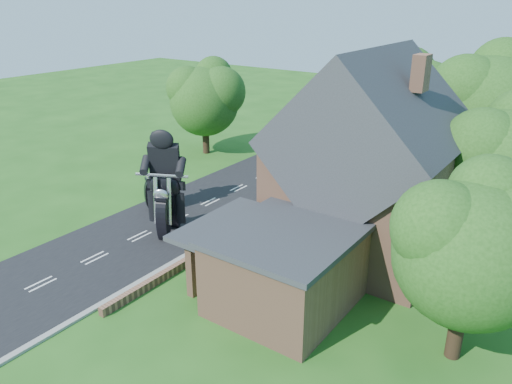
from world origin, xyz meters
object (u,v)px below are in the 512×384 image
Objects in this scene: garden_wall at (256,221)px; annex at (283,267)px; motorcycle_follow at (161,197)px; house at (369,169)px; motorcycle_lead at (169,219)px.

garden_wall is 3.12× the size of annex.
garden_wall is at bearing -135.02° from motorcycle_follow.
motorcycle_follow is at bearing -166.22° from garden_wall.
annex is (-0.62, -6.80, -2.58)m from house.
motorcycle_lead reaches higher than motorcycle_follow.
house is at bearing -179.04° from motorcycle_lead.
house is at bearing -137.32° from motorcycle_follow.
motorcycle_lead is at bearing 167.09° from annex.
garden_wall is 13.92× the size of motorcycle_follow.
motorcycle_lead is (-9.39, -4.79, -3.44)m from house.
house reaches higher than motorcycle_follow.
motorcycle_lead is at bearing -130.10° from garden_wall.
house reaches higher than garden_wall.
garden_wall is 7.52m from house.
garden_wall is 2.15× the size of house.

